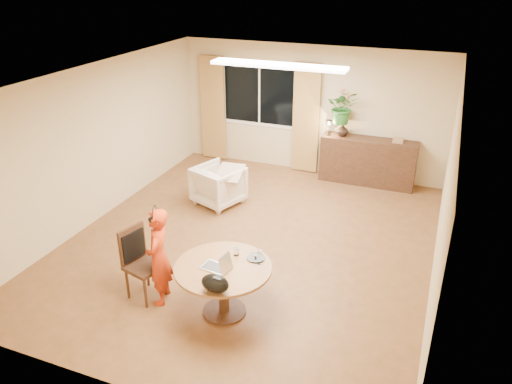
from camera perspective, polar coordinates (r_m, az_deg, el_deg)
floor at (r=7.98m, az=-0.67°, el=-5.73°), size 6.50×6.50×0.00m
ceiling at (r=7.01m, az=-0.78°, el=12.85°), size 6.50×6.50×0.00m
wall_back at (r=10.32m, az=6.21°, el=9.27°), size 5.50×0.00×5.50m
wall_left at (r=8.75m, az=-17.71°, el=5.31°), size 0.00×6.50×6.50m
wall_right at (r=6.92m, az=20.86°, el=-0.39°), size 0.00×6.50×6.50m
window at (r=10.58m, az=0.40°, el=10.94°), size 1.70×0.03×1.30m
curtain_left at (r=11.02m, az=-4.93°, el=9.51°), size 0.55×0.08×2.25m
curtain_right at (r=10.28m, az=5.75°, el=8.34°), size 0.55×0.08×2.25m
ceiling_panel at (r=8.12m, az=2.54°, el=14.26°), size 2.20×0.35×0.05m
dining_table at (r=6.24m, az=-3.77°, el=-9.62°), size 1.20×1.20×0.68m
dining_chair at (r=6.69m, az=-12.63°, el=-8.11°), size 0.57×0.54×0.98m
child at (r=6.49m, az=-11.06°, el=-7.27°), size 0.55×0.44×1.33m
laptop at (r=6.08m, az=-4.74°, el=-7.73°), size 0.37×0.28×0.23m
tumbler at (r=6.34m, az=-2.29°, el=-6.84°), size 0.09×0.09×0.10m
wine_glass at (r=6.16m, az=0.42°, el=-7.40°), size 0.08×0.08×0.19m
pot_lid at (r=6.29m, az=-0.03°, el=-7.46°), size 0.29×0.29×0.04m
handbag at (r=5.68m, az=-4.70°, el=-10.38°), size 0.37×0.26×0.22m
armchair at (r=9.08m, az=-4.28°, el=0.79°), size 1.00×1.01×0.72m
throw at (r=8.80m, az=-3.02°, el=2.68°), size 0.51×0.60×0.03m
sideboard at (r=10.11m, az=12.64°, el=3.44°), size 1.84×0.45×0.92m
vase at (r=10.00m, az=9.87°, el=7.02°), size 0.28×0.28×0.25m
bouquet at (r=9.88m, az=9.91°, el=9.54°), size 0.69×0.63×0.66m
book_stack at (r=9.89m, az=15.94°, el=5.69°), size 0.21×0.17×0.08m
desk_lamp at (r=10.00m, az=8.35°, el=7.33°), size 0.17×0.17×0.32m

